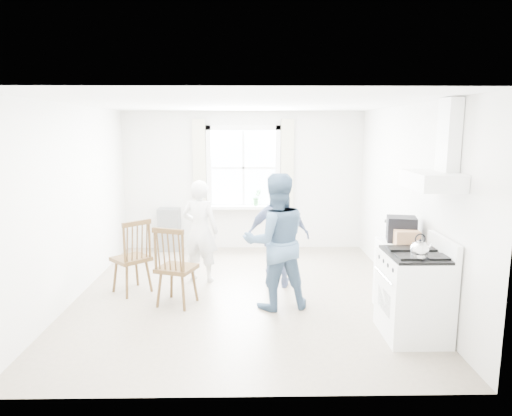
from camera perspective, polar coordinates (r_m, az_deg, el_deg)
The scene contains 15 objects.
room_shell at distance 6.17m, azimuth -1.81°, elevation 0.78°, with size 4.62×5.12×2.64m.
window_assembly at distance 8.57m, azimuth -1.58°, elevation 4.45°, with size 1.88×0.24×1.70m.
range_hood at distance 5.15m, azimuth 21.74°, elevation 5.00°, with size 0.45×0.76×0.94m.
shelf_unit at distance 8.75m, azimuth -10.77°, elevation -2.66°, with size 0.40×0.30×0.80m, color slate.
gas_stove at distance 5.38m, azimuth 19.16°, elevation -10.14°, with size 0.68×0.76×1.12m.
kettle at distance 5.02m, azimuth 19.76°, elevation -4.97°, with size 0.19×0.19×0.26m.
low_cabinet at distance 6.04m, azimuth 17.49°, elevation -8.19°, with size 0.50×0.55×0.90m, color white.
stereo_stack at distance 5.91m, azimuth 17.71°, elevation -2.52°, with size 0.40×0.37×0.31m.
cardboard_box at distance 5.74m, azimuth 18.30°, elevation -3.56°, with size 0.28×0.20×0.18m, color #A87851.
windsor_chair_a at distance 6.50m, azimuth -14.90°, elevation -4.97°, with size 0.62×0.62×1.06m.
windsor_chair_b at distance 5.92m, azimuth -10.47°, elevation -6.22°, with size 0.57×0.56×1.07m.
person_left at distance 6.86m, azimuth -6.99°, elevation -2.87°, with size 0.56×0.56×1.54m, color silver.
person_mid at distance 5.78m, azimuth 2.50°, elevation -4.22°, with size 0.84×0.84×1.74m, color #425C7A.
person_right at distance 6.58m, azimuth 2.81°, elevation -3.47°, with size 0.89×0.89×1.52m, color navy.
potted_plant at distance 8.54m, azimuth 0.10°, elevation 1.34°, with size 0.17×0.17×0.31m, color #2E6732.
Camera 1 is at (0.09, -6.09, 2.28)m, focal length 32.00 mm.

